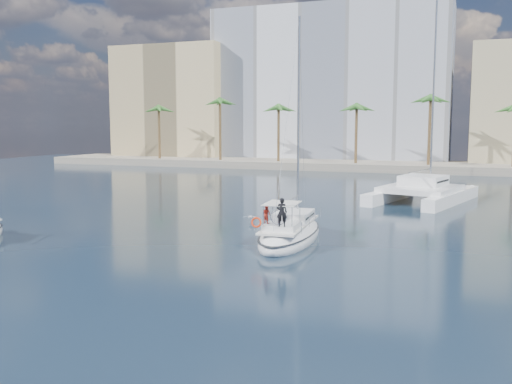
% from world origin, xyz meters
% --- Properties ---
extents(ground, '(160.00, 160.00, 0.00)m').
position_xyz_m(ground, '(0.00, 0.00, 0.00)').
color(ground, black).
rests_on(ground, ground).
extents(quay, '(120.00, 14.00, 1.20)m').
position_xyz_m(quay, '(0.00, 61.00, 0.60)').
color(quay, gray).
rests_on(quay, ground).
extents(building_modern, '(42.00, 16.00, 28.00)m').
position_xyz_m(building_modern, '(-12.00, 73.00, 14.00)').
color(building_modern, silver).
rests_on(building_modern, ground).
extents(building_tan_left, '(22.00, 14.00, 22.00)m').
position_xyz_m(building_tan_left, '(-42.00, 69.00, 11.00)').
color(building_tan_left, tan).
rests_on(building_tan_left, ground).
extents(palm_left, '(3.60, 3.60, 12.30)m').
position_xyz_m(palm_left, '(-34.00, 57.00, 10.28)').
color(palm_left, brown).
rests_on(palm_left, ground).
extents(palm_centre, '(3.60, 3.60, 12.30)m').
position_xyz_m(palm_centre, '(0.00, 57.00, 10.28)').
color(palm_centre, brown).
rests_on(palm_centre, ground).
extents(main_sloop, '(3.81, 10.24, 14.95)m').
position_xyz_m(main_sloop, '(1.36, 1.95, 0.49)').
color(main_sloop, white).
rests_on(main_sloop, ground).
extents(catamaran, '(10.02, 14.75, 19.45)m').
position_xyz_m(catamaran, '(7.88, 23.65, 1.18)').
color(catamaran, white).
rests_on(catamaran, ground).
extents(seagull, '(1.15, 0.49, 0.21)m').
position_xyz_m(seagull, '(-3.41, 7.44, 0.40)').
color(seagull, silver).
rests_on(seagull, ground).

